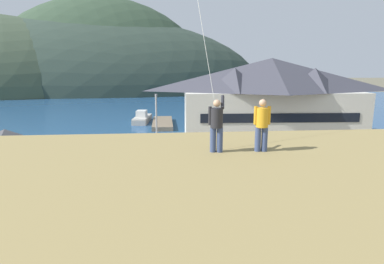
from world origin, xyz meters
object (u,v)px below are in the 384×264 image
(storage_shed_near_lot, at_px, (9,164))
(wharf_dock, at_px, (163,123))
(parked_car_mid_row_near, at_px, (191,194))
(person_companion, at_px, (262,124))
(harbor_lodge, at_px, (271,97))
(parked_car_front_row_silver, at_px, (100,197))
(parked_car_back_row_right, at_px, (281,196))
(person_kite_flyer, at_px, (217,124))
(moored_boat_wharfside, at_px, (142,118))
(parked_car_corner_spot, at_px, (139,172))
(parked_car_front_row_red, at_px, (376,186))
(parked_car_back_row_left, at_px, (262,162))
(parking_light_pole, at_px, (157,125))
(parked_car_mid_row_far, at_px, (332,166))

(storage_shed_near_lot, xyz_separation_m, wharf_dock, (10.55, 29.30, -2.32))
(parked_car_mid_row_near, bearing_deg, person_companion, -80.65)
(harbor_lodge, distance_m, parked_car_front_row_silver, 27.85)
(harbor_lodge, distance_m, wharf_dock, 18.96)
(person_companion, bearing_deg, parked_car_back_row_right, 63.49)
(wharf_dock, distance_m, person_kite_flyer, 42.03)
(moored_boat_wharfside, height_order, parked_car_corner_spot, moored_boat_wharfside)
(parked_car_front_row_silver, bearing_deg, parked_car_front_row_red, 0.89)
(wharf_dock, xyz_separation_m, moored_boat_wharfside, (-3.54, 3.12, 0.37))
(parked_car_corner_spot, bearing_deg, parked_car_back_row_left, 9.80)
(parked_car_mid_row_near, height_order, person_kite_flyer, person_kite_flyer)
(wharf_dock, bearing_deg, parked_car_back_row_left, -70.51)
(harbor_lodge, height_order, parked_car_back_row_right, harbor_lodge)
(harbor_lodge, xyz_separation_m, parked_car_back_row_right, (-6.40, -21.50, -4.55))
(person_companion, bearing_deg, parking_light_pole, 101.64)
(parked_car_back_row_left, bearing_deg, harbor_lodge, 69.12)
(person_kite_flyer, bearing_deg, parked_car_back_row_right, 55.92)
(parked_car_front_row_red, bearing_deg, parking_light_pole, 148.34)
(harbor_lodge, height_order, parked_car_back_row_left, harbor_lodge)
(storage_shed_near_lot, bearing_deg, person_companion, -40.60)
(person_companion, bearing_deg, parked_car_mid_row_far, 52.72)
(parked_car_mid_row_far, bearing_deg, parked_car_back_row_left, 162.24)
(parked_car_mid_row_near, distance_m, person_companion, 11.43)
(moored_boat_wharfside, distance_m, person_kite_flyer, 45.35)
(wharf_dock, relative_size, parked_car_front_row_silver, 2.56)
(harbor_lodge, xyz_separation_m, parked_car_corner_spot, (-16.03, -15.79, -4.55))
(parked_car_front_row_silver, distance_m, parked_car_front_row_red, 19.00)
(person_kite_flyer, height_order, person_companion, person_kite_flyer)
(harbor_lodge, xyz_separation_m, person_kite_flyer, (-12.18, -30.05, 1.81))
(parked_car_corner_spot, distance_m, parked_car_back_row_right, 11.20)
(harbor_lodge, xyz_separation_m, parked_car_front_row_silver, (-18.12, -20.65, -4.55))
(parked_car_back_row_left, bearing_deg, person_companion, -108.37)
(parked_car_front_row_red, bearing_deg, harbor_lodge, 92.48)
(harbor_lodge, height_order, parked_car_mid_row_far, harbor_lodge)
(parked_car_back_row_left, bearing_deg, parked_car_front_row_red, -45.99)
(parked_car_mid_row_near, height_order, parking_light_pole, parking_light_pole)
(moored_boat_wharfside, xyz_separation_m, parked_car_mid_row_far, (18.05, -30.17, 0.34))
(parked_car_mid_row_far, bearing_deg, person_kite_flyer, -130.95)
(parked_car_front_row_red, distance_m, parked_car_mid_row_near, 13.11)
(wharf_dock, bearing_deg, parked_car_mid_row_far, -61.78)
(storage_shed_near_lot, bearing_deg, parking_light_pole, 35.36)
(storage_shed_near_lot, height_order, parked_car_mid_row_far, storage_shed_near_lot)
(storage_shed_near_lot, xyz_separation_m, parked_car_front_row_silver, (6.69, -2.68, -1.60))
(parked_car_mid_row_far, bearing_deg, parking_light_pole, 161.63)
(wharf_dock, bearing_deg, harbor_lodge, -38.46)
(moored_boat_wharfside, relative_size, parked_car_mid_row_far, 1.75)
(harbor_lodge, height_order, storage_shed_near_lot, harbor_lodge)
(parked_car_corner_spot, relative_size, parked_car_mid_row_near, 1.03)
(harbor_lodge, distance_m, parked_car_front_row_red, 20.88)
(moored_boat_wharfside, relative_size, parked_car_back_row_right, 1.77)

